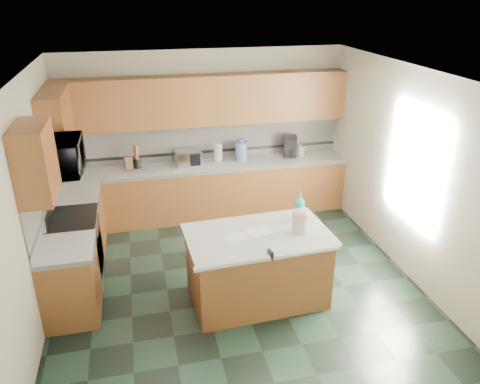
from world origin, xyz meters
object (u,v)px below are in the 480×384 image
object	(u,v)px
island_top	(258,236)
soap_bottle_island	(300,206)
toaster_oven	(188,158)
island_base	(257,269)
treat_jar	(300,224)
knife_block	(129,164)
coffee_maker	(290,146)

from	to	relation	value
island_top	soap_bottle_island	world-z (taller)	soap_bottle_island
island_top	toaster_oven	world-z (taller)	toaster_oven
island_base	soap_bottle_island	distance (m)	0.93
treat_jar	knife_block	size ratio (longest dim) A/B	1.02
treat_jar	coffee_maker	distance (m)	2.68
island_top	soap_bottle_island	xyz separation A→B (m)	(0.60, 0.25, 0.20)
island_top	knife_block	world-z (taller)	knife_block
island_base	knife_block	world-z (taller)	knife_block
toaster_oven	treat_jar	bearing A→B (deg)	-75.52
island_base	knife_block	distance (m)	2.94
island_base	island_top	world-z (taller)	island_top
island_top	coffee_maker	bearing A→B (deg)	60.90
soap_bottle_island	island_base	bearing A→B (deg)	-132.54
toaster_oven	knife_block	bearing A→B (deg)	173.05
island_base	treat_jar	world-z (taller)	treat_jar
soap_bottle_island	knife_block	size ratio (longest dim) A/B	1.78
treat_jar	soap_bottle_island	bearing A→B (deg)	88.14
island_base	coffee_maker	xyz separation A→B (m)	(1.24, 2.52, 0.67)
island_base	island_top	bearing A→B (deg)	-2.89
treat_jar	toaster_oven	distance (m)	2.74
knife_block	island_base	bearing A→B (deg)	-69.78
island_base	soap_bottle_island	xyz separation A→B (m)	(0.60, 0.25, 0.66)
island_top	knife_block	bearing A→B (deg)	117.21
treat_jar	soap_bottle_island	size ratio (longest dim) A/B	0.57
soap_bottle_island	knife_block	world-z (taller)	soap_bottle_island
treat_jar	knife_block	bearing A→B (deg)	143.71
island_base	island_top	size ratio (longest dim) A/B	0.94
knife_block	soap_bottle_island	bearing A→B (deg)	-57.50
island_top	coffee_maker	world-z (taller)	coffee_maker
island_top	toaster_oven	size ratio (longest dim) A/B	4.14
island_base	knife_block	size ratio (longest dim) A/B	8.10
island_base	soap_bottle_island	bearing A→B (deg)	19.81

